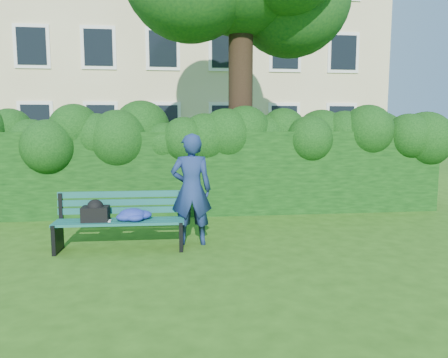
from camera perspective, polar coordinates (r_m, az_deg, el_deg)
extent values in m
plane|color=#2B5414|center=(7.68, 0.55, -7.62)|extent=(80.00, 80.00, 0.00)
cube|color=tan|center=(21.75, -4.55, 17.93)|extent=(16.00, 8.00, 12.00)
cube|color=white|center=(18.05, -23.35, 6.77)|extent=(1.30, 0.08, 1.60)
cube|color=black|center=(18.01, -23.39, 6.77)|extent=(1.05, 0.04, 1.35)
cube|color=white|center=(17.53, -15.75, 7.10)|extent=(1.30, 0.08, 1.60)
cube|color=black|center=(17.49, -15.77, 7.10)|extent=(1.05, 0.04, 1.35)
cube|color=white|center=(17.33, -7.82, 7.30)|extent=(1.30, 0.08, 1.60)
cube|color=black|center=(17.29, -7.82, 7.30)|extent=(1.05, 0.04, 1.35)
cube|color=white|center=(17.47, 0.14, 7.37)|extent=(1.30, 0.08, 1.60)
cube|color=black|center=(17.43, 0.16, 7.37)|extent=(1.05, 0.04, 1.35)
cube|color=white|center=(17.93, 7.84, 7.30)|extent=(1.30, 0.08, 1.60)
cube|color=black|center=(17.89, 7.87, 7.30)|extent=(1.05, 0.04, 1.35)
cube|color=white|center=(18.69, 15.02, 7.12)|extent=(1.30, 0.08, 1.60)
cube|color=black|center=(18.65, 15.07, 7.11)|extent=(1.05, 0.04, 1.35)
cube|color=white|center=(18.27, -23.81, 15.58)|extent=(1.30, 0.08, 1.60)
cube|color=black|center=(18.23, -23.85, 15.60)|extent=(1.05, 0.04, 1.35)
cube|color=white|center=(17.76, -16.07, 16.16)|extent=(1.30, 0.08, 1.60)
cube|color=black|center=(17.72, -16.09, 16.18)|extent=(1.05, 0.04, 1.35)
cube|color=white|center=(17.56, -7.98, 16.47)|extent=(1.30, 0.08, 1.60)
cube|color=black|center=(17.52, -7.99, 16.49)|extent=(1.05, 0.04, 1.35)
cube|color=white|center=(17.70, 0.14, 16.47)|extent=(1.30, 0.08, 1.60)
cube|color=black|center=(17.66, 0.16, 16.49)|extent=(1.05, 0.04, 1.35)
cube|color=white|center=(18.15, 7.99, 16.17)|extent=(1.30, 0.08, 1.60)
cube|color=black|center=(18.11, 8.03, 16.19)|extent=(1.05, 0.04, 1.35)
cube|color=white|center=(18.90, 15.31, 15.63)|extent=(1.30, 0.08, 1.60)
cube|color=black|center=(18.86, 15.36, 15.65)|extent=(1.05, 0.04, 1.35)
cube|color=black|center=(9.66, -1.16, 0.90)|extent=(10.00, 1.00, 1.80)
cylinder|color=black|center=(10.57, 2.17, 11.40)|extent=(0.57, 0.57, 5.47)
cube|color=#0E4749|center=(6.85, -13.66, -5.78)|extent=(2.00, 0.14, 0.04)
cube|color=#0E4749|center=(6.97, -13.53, -5.56)|extent=(2.00, 0.14, 0.04)
cube|color=#0E4749|center=(7.08, -13.40, -5.34)|extent=(2.00, 0.14, 0.04)
cube|color=#0E4749|center=(7.20, -13.28, -5.14)|extent=(2.00, 0.14, 0.04)
cube|color=#0E4749|center=(7.25, -13.23, -4.00)|extent=(2.00, 0.07, 0.10)
cube|color=#0E4749|center=(7.24, -13.25, -2.97)|extent=(2.00, 0.07, 0.10)
cube|color=#0E4749|center=(7.23, -13.27, -1.94)|extent=(2.00, 0.07, 0.10)
cube|color=black|center=(7.27, -20.90, -7.18)|extent=(0.07, 0.50, 0.44)
cube|color=black|center=(7.42, -20.54, -3.47)|extent=(0.06, 0.06, 0.45)
cube|color=black|center=(7.17, -21.09, -5.57)|extent=(0.07, 0.42, 0.05)
cube|color=black|center=(7.02, -5.64, -7.23)|extent=(0.07, 0.50, 0.44)
cube|color=black|center=(7.18, -5.70, -3.38)|extent=(0.06, 0.06, 0.45)
cube|color=black|center=(6.92, -5.66, -5.57)|extent=(0.07, 0.42, 0.05)
cube|color=white|center=(7.00, -15.28, -5.30)|extent=(0.18, 0.13, 0.02)
cube|color=black|center=(7.06, -16.44, -4.38)|extent=(0.41, 0.30, 0.23)
imported|color=navy|center=(7.10, -4.29, -1.38)|extent=(0.67, 0.45, 1.82)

